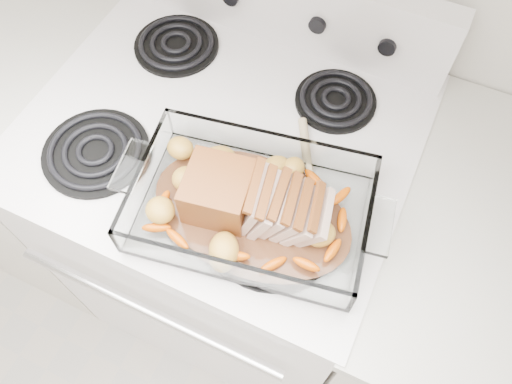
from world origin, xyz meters
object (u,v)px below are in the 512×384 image
at_px(baking_dish, 251,209).
at_px(pork_roast, 243,197).
at_px(counter_right, 462,326).
at_px(electric_range, 230,224).
at_px(counter_left, 40,146).

distance_m(baking_dish, pork_roast, 0.03).
relative_size(counter_right, baking_dish, 2.30).
bearing_deg(electric_range, pork_roast, -50.62).
height_order(counter_left, baking_dish, baking_dish).
relative_size(counter_left, counter_right, 1.00).
distance_m(electric_range, counter_right, 0.67).
xyz_separation_m(baking_dish, pork_roast, (-0.02, -0.00, 0.03)).
bearing_deg(baking_dish, electric_range, 122.96).
xyz_separation_m(electric_range, pork_roast, (0.13, -0.16, 0.51)).
height_order(counter_left, counter_right, same).
xyz_separation_m(electric_range, counter_left, (-0.67, -0.00, -0.02)).
height_order(baking_dish, pork_roast, pork_roast).
bearing_deg(electric_range, counter_left, -179.90).
relative_size(baking_dish, pork_roast, 1.60).
distance_m(counter_left, counter_right, 1.33).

